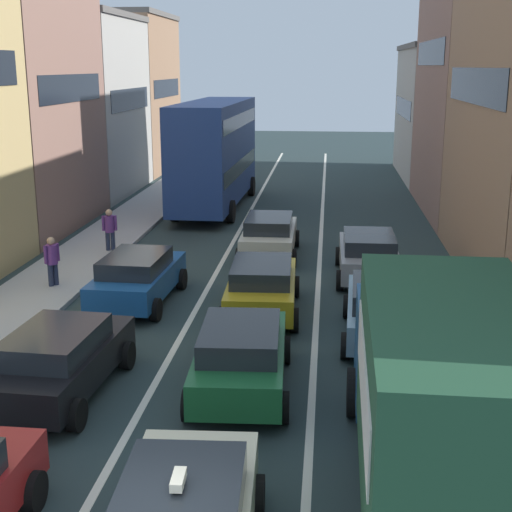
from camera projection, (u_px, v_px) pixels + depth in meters
name	position (u px, v px, depth m)	size (l,w,h in m)	color
sidewalk_left	(108.00, 238.00, 28.67)	(2.60, 64.00, 0.14)	#A8A8A8
lane_stripe_left	(233.00, 243.00, 28.21)	(0.16, 60.00, 0.01)	silver
lane_stripe_right	(320.00, 245.00, 27.88)	(0.16, 60.00, 0.01)	silver
removalist_box_truck	(442.00, 391.00, 10.82)	(2.79, 7.74, 3.58)	navy
sedan_centre_lane_second	(241.00, 355.00, 15.19)	(2.22, 4.38, 1.49)	#19592D
wagon_left_lane_second	(59.00, 359.00, 14.97)	(2.26, 4.40, 1.49)	black
hatchback_centre_lane_third	(262.00, 286.00, 19.99)	(2.19, 4.36, 1.49)	#B29319
sedan_left_lane_third	(137.00, 277.00, 20.84)	(2.21, 4.37, 1.49)	#194C8C
coupe_centre_lane_fourth	(269.00, 235.00, 26.01)	(2.09, 4.31, 1.49)	beige
sedan_right_lane_behind_truck	(384.00, 309.00, 18.08)	(2.19, 4.36, 1.49)	#759EB7
wagon_right_lane_far	(368.00, 254.00, 23.30)	(2.06, 4.30, 1.49)	gray
bus_mid_queue_primary	(215.00, 150.00, 34.26)	(3.00, 10.56, 5.06)	navy
pedestrian_near_kerb	(52.00, 260.00, 22.06)	(0.34, 0.47, 1.66)	#262D47
pedestrian_mid_sidewalk	(110.00, 229.00, 26.30)	(0.52, 0.34, 1.66)	#262D47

